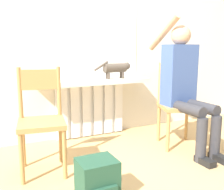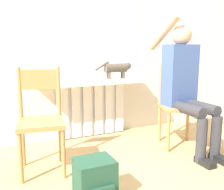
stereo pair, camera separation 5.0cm
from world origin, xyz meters
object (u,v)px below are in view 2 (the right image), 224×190
object	(u,v)px
chair_left	(41,119)
person	(185,82)
chair_right	(178,104)
backpack	(95,181)
cat	(117,68)

from	to	relation	value
chair_left	person	distance (m)	1.48
chair_right	person	size ratio (longest dim) A/B	0.64
chair_left	backpack	distance (m)	0.76
chair_right	backpack	distance (m)	1.42
chair_right	backpack	world-z (taller)	chair_right
chair_right	chair_left	bearing A→B (deg)	-160.74
chair_left	person	bearing A→B (deg)	5.25
person	chair_right	bearing A→B (deg)	83.40
chair_left	person	size ratio (longest dim) A/B	0.64
backpack	person	bearing A→B (deg)	23.94
chair_right	cat	distance (m)	0.81
cat	person	bearing A→B (deg)	-54.65
chair_left	chair_right	size ratio (longest dim) A/B	1.00
chair_right	person	world-z (taller)	person
person	cat	xyz separation A→B (m)	(-0.46, 0.65, 0.11)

